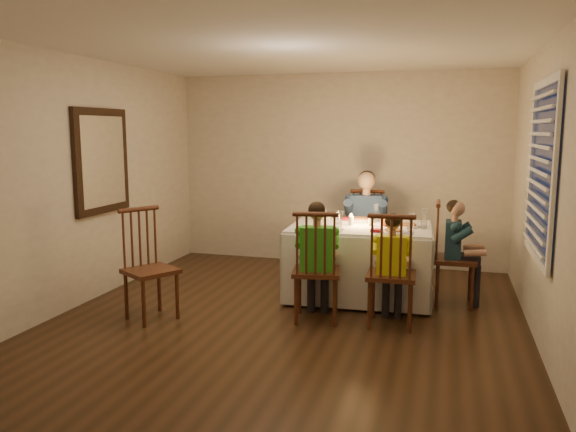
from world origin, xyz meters
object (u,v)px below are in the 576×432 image
(chair_near_right, at_px, (390,325))
(child_teal, at_px, (453,304))
(adult, at_px, (365,278))
(dining_table, at_px, (360,246))
(chair_near_left, at_px, (316,320))
(child_green, at_px, (316,320))
(chair_extra, at_px, (153,319))
(chair_adult, at_px, (365,278))
(serving_bowl, at_px, (325,217))
(child_yellow, at_px, (390,325))
(chair_end, at_px, (453,304))

(chair_near_right, relative_size, child_teal, 0.98)
(adult, xyz_separation_m, child_teal, (1.06, -0.79, 0.00))
(chair_near_right, distance_m, adult, 1.71)
(dining_table, bearing_deg, child_teal, -1.23)
(chair_near_left, height_order, child_green, child_green)
(chair_extra, height_order, child_teal, child_teal)
(chair_adult, distance_m, adult, 0.00)
(dining_table, bearing_deg, chair_near_right, -65.47)
(child_teal, xyz_separation_m, serving_bowl, (-1.48, 0.30, 0.83))
(chair_adult, bearing_deg, chair_extra, -134.56)
(dining_table, distance_m, child_yellow, 1.09)
(chair_near_left, xyz_separation_m, child_green, (0.00, 0.00, 0.00))
(dining_table, relative_size, chair_near_right, 1.45)
(chair_end, relative_size, child_teal, 0.98)
(chair_end, distance_m, child_teal, 0.00)
(chair_near_left, relative_size, chair_near_right, 1.00)
(chair_near_right, height_order, child_teal, child_teal)
(chair_near_left, bearing_deg, chair_extra, 5.53)
(child_green, xyz_separation_m, child_yellow, (0.71, 0.05, 0.00))
(chair_extra, bearing_deg, chair_near_left, -44.06)
(chair_near_left, bearing_deg, child_green, -99.56)
(chair_adult, height_order, chair_near_left, same)
(serving_bowl, bearing_deg, chair_adult, 49.84)
(serving_bowl, bearing_deg, dining_table, -34.82)
(child_teal, distance_m, serving_bowl, 1.73)
(chair_near_left, distance_m, chair_end, 1.58)
(dining_table, relative_size, child_yellow, 1.48)
(chair_extra, bearing_deg, adult, -9.30)
(chair_extra, xyz_separation_m, adult, (1.78, 2.12, 0.00))
(adult, relative_size, child_teal, 1.20)
(chair_end, bearing_deg, adult, 52.56)
(chair_near_left, height_order, chair_end, same)
(child_yellow, bearing_deg, child_green, 2.28)
(chair_adult, height_order, child_green, child_green)
(dining_table, distance_m, chair_near_right, 1.09)
(chair_adult, distance_m, chair_extra, 2.77)
(chair_end, xyz_separation_m, child_green, (-1.29, -0.90, 0.00))
(chair_adult, relative_size, child_teal, 0.98)
(dining_table, bearing_deg, chair_adult, 91.26)
(chair_adult, bearing_deg, child_yellow, -78.02)
(chair_near_right, distance_m, child_yellow, 0.00)
(chair_extra, relative_size, child_teal, 0.98)
(chair_near_right, relative_size, adult, 0.82)
(chair_near_right, distance_m, chair_end, 1.03)
(child_teal, bearing_deg, chair_near_left, 124.17)
(dining_table, relative_size, adult, 1.19)
(adult, xyz_separation_m, child_yellow, (0.48, -1.64, 0.00))
(chair_near_left, relative_size, chair_end, 1.00)
(dining_table, xyz_separation_m, child_yellow, (0.42, -0.82, -0.57))
(chair_adult, height_order, chair_extra, chair_adult)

